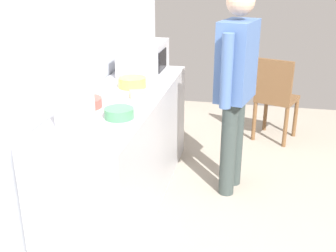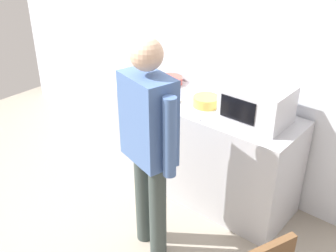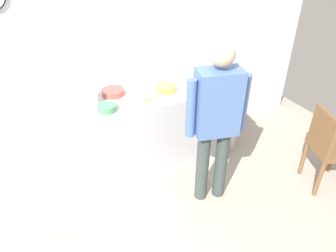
# 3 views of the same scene
# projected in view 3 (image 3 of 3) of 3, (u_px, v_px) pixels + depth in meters

# --- Properties ---
(ground_plane) EXTENTS (6.00, 6.00, 0.00)m
(ground_plane) POSITION_uv_depth(u_px,v_px,m) (180.00, 239.00, 2.95)
(ground_plane) COLOR #9E9384
(back_wall) EXTENTS (5.40, 0.13, 2.60)m
(back_wall) POSITION_uv_depth(u_px,v_px,m) (113.00, 54.00, 3.45)
(back_wall) COLOR silver
(back_wall) RESTS_ON ground_plane
(kitchen_counter) EXTENTS (2.14, 0.62, 0.91)m
(kitchen_counter) POSITION_uv_depth(u_px,v_px,m) (149.00, 129.00, 3.71)
(kitchen_counter) COLOR #B7B7BC
(kitchen_counter) RESTS_ON ground_plane
(microwave) EXTENTS (0.50, 0.39, 0.30)m
(microwave) POSITION_uv_depth(u_px,v_px,m) (201.00, 71.00, 3.66)
(microwave) COLOR silver
(microwave) RESTS_ON kitchen_counter
(sandwich_plate) EXTENTS (0.24, 0.24, 0.07)m
(sandwich_plate) POSITION_uv_depth(u_px,v_px,m) (145.00, 101.00, 3.31)
(sandwich_plate) COLOR white
(sandwich_plate) RESTS_ON kitchen_counter
(salad_bowl) EXTENTS (0.20, 0.20, 0.07)m
(salad_bowl) POSITION_uv_depth(u_px,v_px,m) (107.00, 108.00, 3.16)
(salad_bowl) COLOR #4C8E60
(salad_bowl) RESTS_ON kitchen_counter
(cereal_bowl) EXTENTS (0.23, 0.23, 0.08)m
(cereal_bowl) POSITION_uv_depth(u_px,v_px,m) (166.00, 88.00, 3.52)
(cereal_bowl) COLOR gold
(cereal_bowl) RESTS_ON kitchen_counter
(mixing_bowl) EXTENTS (0.25, 0.25, 0.06)m
(mixing_bowl) POSITION_uv_depth(u_px,v_px,m) (113.00, 92.00, 3.45)
(mixing_bowl) COLOR #C64C42
(mixing_bowl) RESTS_ON kitchen_counter
(toaster) EXTENTS (0.22, 0.18, 0.20)m
(toaster) POSITION_uv_depth(u_px,v_px,m) (85.00, 95.00, 3.24)
(toaster) COLOR silver
(toaster) RESTS_ON kitchen_counter
(fork_utensil) EXTENTS (0.16, 0.10, 0.01)m
(fork_utensil) POSITION_uv_depth(u_px,v_px,m) (62.00, 117.00, 3.06)
(fork_utensil) COLOR silver
(fork_utensil) RESTS_ON kitchen_counter
(spoon_utensil) EXTENTS (0.17, 0.02, 0.01)m
(spoon_utensil) POSITION_uv_depth(u_px,v_px,m) (181.00, 100.00, 3.37)
(spoon_utensil) COLOR silver
(spoon_utensil) RESTS_ON kitchen_counter
(person_standing) EXTENTS (0.57, 0.33, 1.71)m
(person_standing) POSITION_uv_depth(u_px,v_px,m) (216.00, 117.00, 2.90)
(person_standing) COLOR #36413F
(person_standing) RESTS_ON ground_plane
(wooden_chair) EXTENTS (0.52, 0.52, 0.94)m
(wooden_chair) POSITION_uv_depth(u_px,v_px,m) (327.00, 146.00, 3.31)
(wooden_chair) COLOR brown
(wooden_chair) RESTS_ON ground_plane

